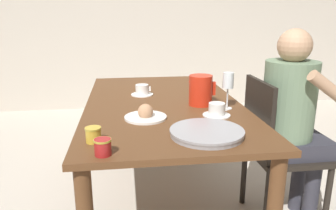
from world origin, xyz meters
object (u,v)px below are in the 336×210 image
object	(u,v)px
teacup_across	(142,91)
jam_jar_red	(93,134)
red_pitcher	(201,90)
bread_plate	(146,115)
chair_person_side	(276,147)
serving_tray	(207,133)
wine_glass_water	(228,82)
person_seated	(294,112)
teacup_near_person	(217,110)
jam_jar_amber	(103,146)

from	to	relation	value
teacup_across	jam_jar_red	distance (m)	0.85
red_pitcher	bread_plate	size ratio (longest dim) A/B	0.82
bread_plate	jam_jar_red	bearing A→B (deg)	-129.41
chair_person_side	serving_tray	size ratio (longest dim) A/B	2.66
wine_glass_water	serving_tray	xyz separation A→B (m)	(-0.22, -0.41, -0.14)
teacup_across	serving_tray	bearing A→B (deg)	-72.73
person_seated	bread_plate	xyz separation A→B (m)	(-0.87, -0.07, 0.05)
person_seated	teacup_near_person	bearing A→B (deg)	-80.67
person_seated	teacup_near_person	world-z (taller)	person_seated
person_seated	serving_tray	xyz separation A→B (m)	(-0.61, -0.36, 0.04)
chair_person_side	person_seated	size ratio (longest dim) A/B	0.76
person_seated	teacup_near_person	xyz separation A→B (m)	(-0.49, -0.08, 0.06)
person_seated	jam_jar_amber	world-z (taller)	person_seated
red_pitcher	jam_jar_red	bearing A→B (deg)	-138.78
red_pitcher	wine_glass_water	xyz separation A→B (m)	(0.13, -0.10, 0.07)
red_pitcher	teacup_near_person	xyz separation A→B (m)	(0.04, -0.23, -0.06)
chair_person_side	bread_plate	world-z (taller)	chair_person_side
chair_person_side	jam_jar_red	distance (m)	1.14
red_pitcher	teacup_across	xyz separation A→B (m)	(-0.34, 0.29, -0.06)
person_seated	bread_plate	size ratio (longest dim) A/B	5.32
teacup_across	wine_glass_water	bearing A→B (deg)	-39.81
serving_tray	bread_plate	world-z (taller)	bread_plate
teacup_across	bread_plate	distance (m)	0.51
red_pitcher	jam_jar_red	world-z (taller)	red_pitcher
bread_plate	jam_jar_red	distance (m)	0.38
teacup_near_person	jam_jar_red	distance (m)	0.69
teacup_near_person	serving_tray	size ratio (longest dim) A/B	0.44
person_seated	red_pitcher	size ratio (longest dim) A/B	6.51
red_pitcher	teacup_across	world-z (taller)	red_pitcher
person_seated	teacup_near_person	size ratio (longest dim) A/B	7.95
person_seated	jam_jar_red	bearing A→B (deg)	-71.60
chair_person_side	wine_glass_water	size ratio (longest dim) A/B	4.21
serving_tray	jam_jar_amber	size ratio (longest dim) A/B	4.84
teacup_near_person	teacup_across	bearing A→B (deg)	125.92
person_seated	jam_jar_amber	bearing A→B (deg)	-64.38
teacup_near_person	serving_tray	world-z (taller)	teacup_near_person
teacup_across	bread_plate	world-z (taller)	bread_plate
jam_jar_amber	bread_plate	bearing A→B (deg)	65.92
person_seated	bread_plate	bearing A→B (deg)	-85.11
serving_tray	red_pitcher	bearing A→B (deg)	80.32
chair_person_side	red_pitcher	size ratio (longest dim) A/B	4.93
wine_glass_water	bread_plate	distance (m)	0.51
chair_person_side	wine_glass_water	bearing A→B (deg)	-96.24
wine_glass_water	teacup_near_person	bearing A→B (deg)	-127.84
chair_person_side	teacup_near_person	world-z (taller)	chair_person_side
chair_person_side	serving_tray	xyz separation A→B (m)	(-0.53, -0.37, 0.26)
jam_jar_amber	jam_jar_red	bearing A→B (deg)	108.85
jam_jar_red	chair_person_side	bearing A→B (deg)	20.31
red_pitcher	teacup_near_person	distance (m)	0.24
bread_plate	jam_jar_amber	bearing A→B (deg)	-114.08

